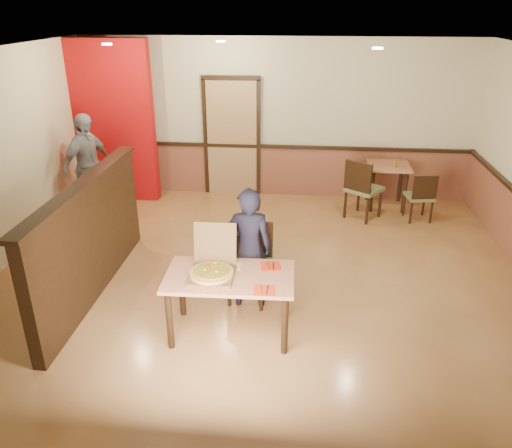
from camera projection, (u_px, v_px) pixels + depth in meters
The scene contains 23 objects.
floor at pixel (258, 290), 6.28m from camera, with size 7.00×7.00×0.00m, color #C2864B.
ceiling at pixel (258, 57), 5.14m from camera, with size 7.00×7.00×0.00m, color black.
wall_back at pixel (276, 120), 8.89m from camera, with size 7.00×7.00×0.00m, color beige.
wainscot_back at pixel (275, 171), 9.25m from camera, with size 7.00×0.04×0.90m, color brown.
chair_rail_back at pixel (276, 147), 9.04m from camera, with size 7.00×0.06×0.06m, color black.
back_door at pixel (232, 138), 9.07m from camera, with size 0.90×0.06×2.10m, color tan.
booth_partition at pixel (90, 238), 5.98m from camera, with size 0.20×3.10×1.44m.
red_accent_panel at pixel (109, 122), 8.69m from camera, with size 1.60×0.20×2.78m, color #A60B0D.
spot_a at pixel (107, 44), 6.99m from camera, with size 0.14×0.14×0.02m, color #FFEEB2.
spot_b at pixel (221, 41), 7.49m from camera, with size 0.14×0.14×0.02m, color #FFEEB2.
spot_c at pixel (378, 48), 6.38m from camera, with size 0.14×0.14×0.02m, color #FFEEB2.
main_table at pixel (230, 284), 5.24m from camera, with size 1.36×0.80×0.72m.
diner_chair at pixel (251, 259), 5.95m from camera, with size 0.55×0.55×0.96m.
side_chair_left at pixel (362, 187), 8.14m from camera, with size 0.70×0.70×1.02m.
side_chair_right at pixel (421, 195), 8.10m from camera, with size 0.47×0.47×0.82m.
side_table at pixel (388, 174), 8.64m from camera, with size 0.73×0.73×0.76m.
diner at pixel (249, 248), 5.72m from camera, with size 0.54×0.35×1.47m, color black.
passerby at pixel (88, 166), 8.15m from camera, with size 1.01×0.42×1.73m, color gray.
pizza_box at pixel (212, 269), 5.19m from camera, with size 0.46×0.54×0.48m.
pizza at pixel (212, 273), 5.15m from camera, with size 0.45×0.45×0.03m, color tan.
napkin_near at pixel (264, 290), 4.92m from camera, with size 0.22×0.22×0.01m.
napkin_far at pixel (271, 266), 5.37m from camera, with size 0.24×0.24×0.01m.
condiment at pixel (395, 163), 8.40m from camera, with size 0.05×0.05×0.14m, color olive.
Camera 1 is at (0.51, -5.37, 3.33)m, focal length 35.00 mm.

